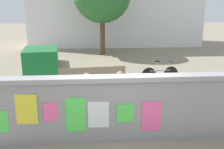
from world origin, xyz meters
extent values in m
plane|color=gray|center=(0.00, 8.00, 0.00)|extent=(60.00, 60.00, 0.00)
cube|color=gray|center=(0.00, 0.00, 0.81)|extent=(6.65, 0.30, 1.61)
cube|color=#969696|center=(0.00, 0.00, 1.67)|extent=(6.85, 0.42, 0.12)
cube|color=#4CD84C|center=(-2.85, -0.16, 0.68)|extent=(0.34, 0.02, 0.57)
cube|color=yellow|center=(-2.22, -0.16, 0.98)|extent=(0.53, 0.04, 0.78)
cube|color=#F9599E|center=(-1.65, -0.16, 0.89)|extent=(0.35, 0.03, 0.49)
cube|color=#4CD84C|center=(-1.03, -0.16, 0.80)|extent=(0.50, 0.02, 0.90)
cube|color=silver|center=(-0.47, -0.16, 0.78)|extent=(0.53, 0.03, 0.69)
cube|color=#4CD84C|center=(0.20, -0.16, 0.80)|extent=(0.43, 0.02, 0.49)
cube|color=#F9599E|center=(0.88, -0.16, 0.70)|extent=(0.50, 0.01, 0.80)
cylinder|color=black|center=(-2.48, 2.85, 0.35)|extent=(0.72, 0.27, 0.70)
cylinder|color=black|center=(-2.62, 4.14, 0.35)|extent=(0.72, 0.27, 0.70)
cylinder|color=black|center=(0.00, 3.12, 0.35)|extent=(0.72, 0.27, 0.70)
cylinder|color=black|center=(-0.14, 4.41, 0.35)|extent=(0.72, 0.27, 0.70)
cube|color=#197233|center=(-2.45, 3.50, 1.10)|extent=(1.36, 1.62, 1.50)
cube|color=gray|center=(-0.66, 3.70, 0.80)|extent=(2.55, 1.75, 0.90)
cylinder|color=black|center=(3.16, 1.93, 0.30)|extent=(0.61, 0.15, 0.60)
cylinder|color=black|center=(1.86, 1.83, 0.30)|extent=(0.61, 0.17, 0.60)
cube|color=gold|center=(2.51, 1.88, 0.58)|extent=(1.02, 0.32, 0.32)
cube|color=black|center=(2.31, 1.86, 0.76)|extent=(0.58, 0.26, 0.10)
cube|color=#262626|center=(3.06, 1.92, 0.85)|extent=(0.08, 0.56, 0.03)
cylinder|color=black|center=(2.97, 5.23, 0.33)|extent=(0.66, 0.13, 0.66)
cylinder|color=black|center=(1.93, 5.09, 0.33)|extent=(0.66, 0.13, 0.66)
cube|color=silver|center=(2.45, 5.16, 0.51)|extent=(0.95, 0.17, 0.06)
cylinder|color=silver|center=(2.30, 5.14, 0.73)|extent=(0.03, 0.03, 0.40)
cube|color=black|center=(2.30, 5.14, 0.93)|extent=(0.21, 0.11, 0.05)
cube|color=black|center=(2.92, 5.23, 0.88)|extent=(0.10, 0.44, 0.03)
cylinder|color=#3F994C|center=(-0.77, 0.89, 0.40)|extent=(0.12, 0.12, 0.80)
cylinder|color=#3F994C|center=(-0.77, 0.71, 0.40)|extent=(0.12, 0.12, 0.80)
cylinder|color=yellow|center=(-0.77, 0.80, 1.10)|extent=(0.35, 0.35, 0.60)
sphere|color=#8C664C|center=(-0.77, 0.80, 1.51)|extent=(0.22, 0.22, 0.22)
cylinder|color=#BF6626|center=(0.09, 0.89, 0.40)|extent=(0.12, 0.12, 0.80)
cylinder|color=#BF6626|center=(0.27, 0.93, 0.40)|extent=(0.12, 0.12, 0.80)
cylinder|color=#338CBF|center=(0.18, 0.91, 1.10)|extent=(0.41, 0.41, 0.60)
sphere|color=#8C664C|center=(0.18, 0.91, 1.51)|extent=(0.22, 0.22, 0.22)
cylinder|color=brown|center=(0.18, 11.76, 1.32)|extent=(0.31, 0.31, 2.64)
camera|label=1|loc=(-0.64, -6.49, 3.55)|focal=43.87mm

